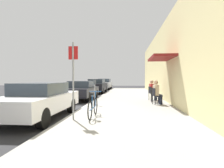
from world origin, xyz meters
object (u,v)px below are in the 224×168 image
(parked_car_3, at_px, (105,84))
(cafe_chair_2, at_px, (152,92))
(bicycle_0, at_px, (93,107))
(street_sign, at_px, (73,75))
(parked_car_1, at_px, (81,90))
(seated_patron_2, at_px, (153,89))
(cafe_chair_1, at_px, (154,94))
(cafe_chair_0, at_px, (156,95))
(seated_patron_0, at_px, (157,91))
(parking_meter, at_px, (95,90))
(parked_car_0, at_px, (40,100))
(parked_car_2, at_px, (97,86))

(parked_car_3, distance_m, cafe_chair_2, 14.38)
(bicycle_0, distance_m, cafe_chair_2, 6.03)
(street_sign, distance_m, bicycle_0, 1.38)
(parked_car_1, bearing_deg, seated_patron_2, -11.16)
(parked_car_1, xyz_separation_m, cafe_chair_2, (4.81, -0.97, -0.07))
(cafe_chair_1, bearing_deg, cafe_chair_0, -90.00)
(street_sign, bearing_deg, cafe_chair_1, 56.02)
(seated_patron_0, bearing_deg, parking_meter, -173.63)
(parked_car_3, relative_size, seated_patron_0, 3.41)
(parked_car_0, relative_size, parking_meter, 3.33)
(parked_car_0, height_order, seated_patron_0, seated_patron_0)
(seated_patron_0, bearing_deg, parked_car_0, -145.13)
(parked_car_1, height_order, cafe_chair_2, parked_car_1)
(cafe_chair_2, bearing_deg, parked_car_0, -132.58)
(parked_car_0, xyz_separation_m, cafe_chair_1, (4.81, 4.28, -0.08))
(parked_car_1, relative_size, seated_patron_2, 3.41)
(parking_meter, xyz_separation_m, cafe_chair_2, (3.26, 2.21, -0.26))
(street_sign, distance_m, seated_patron_2, 6.82)
(bicycle_0, bearing_deg, parking_meter, 99.46)
(cafe_chair_0, bearing_deg, parked_car_3, 107.33)
(parked_car_0, bearing_deg, parking_meter, 62.83)
(parked_car_1, xyz_separation_m, cafe_chair_0, (4.81, -2.83, -0.07))
(parked_car_2, height_order, bicycle_0, parked_car_2)
(seated_patron_0, distance_m, cafe_chair_2, 1.85)
(bicycle_0, distance_m, seated_patron_0, 4.51)
(parking_meter, height_order, seated_patron_2, parking_meter)
(street_sign, relative_size, cafe_chair_2, 2.99)
(street_sign, distance_m, cafe_chair_2, 6.80)
(bicycle_0, bearing_deg, parked_car_0, 176.04)
(cafe_chair_2, bearing_deg, bicycle_0, -116.92)
(parked_car_1, xyz_separation_m, seated_patron_2, (4.86, -0.96, 0.12))
(parking_meter, bearing_deg, cafe_chair_1, 21.10)
(parked_car_2, height_order, cafe_chair_0, parked_car_2)
(parked_car_0, bearing_deg, parked_car_1, 90.00)
(parked_car_2, bearing_deg, cafe_chair_0, -62.05)
(cafe_chair_0, bearing_deg, cafe_chair_2, 89.99)
(parking_meter, height_order, seated_patron_0, parking_meter)
(parked_car_1, relative_size, cafe_chair_2, 5.06)
(cafe_chair_1, height_order, seated_patron_2, seated_patron_2)
(parking_meter, height_order, street_sign, street_sign)
(parked_car_0, relative_size, cafe_chair_2, 5.06)
(cafe_chair_0, relative_size, seated_patron_2, 0.67)
(parked_car_1, xyz_separation_m, parking_meter, (1.55, -3.18, 0.19))
(parked_car_0, xyz_separation_m, street_sign, (1.50, -0.63, 0.93))
(parked_car_2, relative_size, seated_patron_0, 3.41)
(cafe_chair_1, bearing_deg, parking_meter, -158.90)
(cafe_chair_0, xyz_separation_m, seated_patron_2, (0.06, 1.87, 0.19))
(parked_car_0, height_order, parking_meter, parking_meter)
(cafe_chair_0, xyz_separation_m, cafe_chair_1, (0.00, 0.90, 0.00))
(parked_car_0, distance_m, cafe_chair_0, 5.87)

